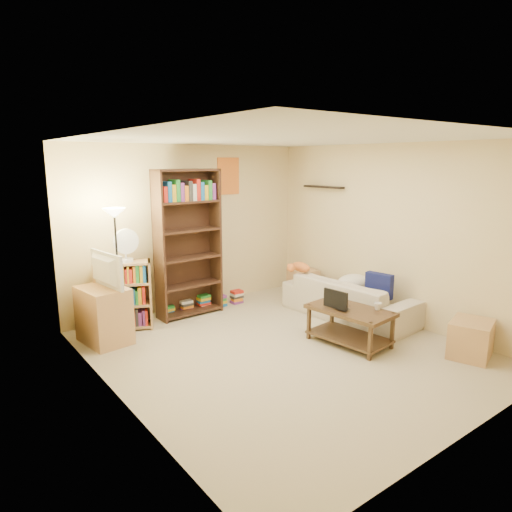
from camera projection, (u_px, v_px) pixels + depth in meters
name	position (u px, v px, depth m)	size (l,w,h in m)	color
room	(285.00, 218.00, 5.21)	(4.50, 4.54, 2.52)	tan
sofa	(349.00, 298.00, 6.65)	(0.91, 2.05, 0.58)	#C1B4A0
navy_pillow	(379.00, 285.00, 6.34)	(0.38, 0.12, 0.35)	#121851
cream_blanket	(353.00, 282.00, 6.74)	(0.54, 0.38, 0.23)	silver
tabby_cat	(299.00, 267.00, 6.98)	(0.46, 0.19, 0.16)	orange
coffee_table	(350.00, 321.00, 5.69)	(0.69, 1.09, 0.46)	#48331C
laptop	(342.00, 307.00, 5.70)	(0.29, 0.36, 0.03)	black
laptop_screen	(336.00, 299.00, 5.57)	(0.01, 0.34, 0.23)	white
mug	(378.00, 306.00, 5.60)	(0.12, 0.12, 0.09)	white
tv_remote	(333.00, 300.00, 5.98)	(0.06, 0.18, 0.02)	black
tv_stand	(104.00, 315.00, 5.73)	(0.48, 0.67, 0.72)	tan
television	(101.00, 270.00, 5.61)	(0.20, 0.77, 0.44)	black
tall_bookshelf	(188.00, 240.00, 6.61)	(0.97, 0.34, 2.15)	#3E2717
short_bookshelf	(124.00, 296.00, 6.16)	(0.79, 0.56, 0.94)	tan
desk_fan	(126.00, 245.00, 6.01)	(0.33, 0.19, 0.45)	white
floor_lamp	(116.00, 235.00, 5.77)	(0.28, 0.28, 1.68)	black
side_table	(303.00, 283.00, 7.68)	(0.41, 0.41, 0.47)	tan
end_cabinet	(471.00, 339.00, 5.33)	(0.52, 0.43, 0.43)	tan
book_stacks	(205.00, 303.00, 7.07)	(1.37, 0.25, 0.23)	red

